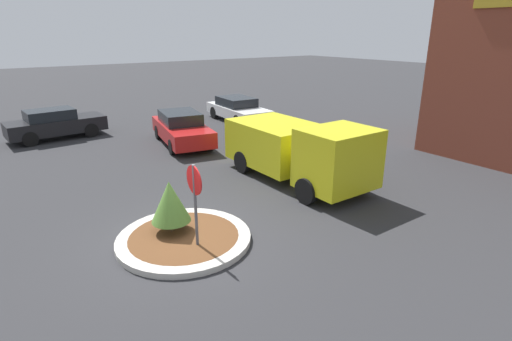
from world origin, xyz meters
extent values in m
plane|color=#2D2D30|center=(0.00, 0.00, 0.00)|extent=(120.00, 120.00, 0.00)
cylinder|color=#BCB7AD|center=(0.00, 0.00, 0.08)|extent=(3.33, 3.33, 0.15)
cylinder|color=brown|center=(0.00, 0.00, 0.08)|extent=(2.73, 2.73, 0.15)
cylinder|color=#4C4C51|center=(0.57, 0.08, 1.08)|extent=(0.07, 0.07, 2.16)
cylinder|color=#B71414|center=(0.57, 0.08, 1.79)|extent=(0.70, 0.03, 0.70)
cylinder|color=brown|center=(-0.41, -0.13, 0.30)|extent=(0.08, 0.08, 0.29)
cone|color=#4C752D|center=(-0.41, -0.13, 0.97)|extent=(0.99, 0.99, 1.06)
cube|color=gold|center=(0.21, 5.14, 1.28)|extent=(1.82, 2.24, 1.84)
cube|color=gold|center=(-2.85, 5.15, 1.11)|extent=(3.40, 2.36, 1.49)
cube|color=black|center=(0.84, 5.14, 1.61)|extent=(0.05, 2.00, 0.64)
cylinder|color=black|center=(0.04, 6.22, 0.41)|extent=(0.82, 0.26, 0.81)
cylinder|color=black|center=(0.03, 4.06, 0.41)|extent=(0.82, 0.26, 0.81)
cylinder|color=black|center=(-3.46, 6.24, 0.41)|extent=(0.82, 0.26, 0.81)
cylinder|color=black|center=(-3.47, 4.08, 0.41)|extent=(0.82, 0.26, 0.81)
cube|color=#B21919|center=(-8.38, 3.99, 0.63)|extent=(4.96, 2.67, 0.69)
cube|color=black|center=(-8.61, 4.03, 1.23)|extent=(2.52, 2.00, 0.52)
cylinder|color=black|center=(-6.79, 4.54, 0.33)|extent=(0.69, 0.32, 0.67)
cylinder|color=black|center=(-7.10, 2.89, 0.33)|extent=(0.69, 0.32, 0.67)
cylinder|color=black|center=(-9.65, 5.09, 0.33)|extent=(0.69, 0.32, 0.67)
cylinder|color=black|center=(-9.96, 3.44, 0.33)|extent=(0.69, 0.32, 0.67)
cube|color=black|center=(-12.94, -0.52, 0.63)|extent=(2.00, 4.51, 0.68)
cube|color=black|center=(-12.92, -0.74, 1.21)|extent=(1.64, 2.21, 0.49)
cylinder|color=black|center=(-13.81, 0.79, 0.34)|extent=(0.23, 0.69, 0.68)
cylinder|color=black|center=(-12.25, 0.90, 0.34)|extent=(0.23, 0.69, 0.68)
cylinder|color=black|center=(-13.62, -1.93, 0.34)|extent=(0.23, 0.69, 0.68)
cylinder|color=black|center=(-12.06, -1.82, 0.34)|extent=(0.23, 0.69, 0.68)
cube|color=silver|center=(-11.11, 8.88, 0.59)|extent=(4.84, 2.20, 0.57)
cube|color=black|center=(-11.35, 8.89, 1.12)|extent=(2.38, 1.81, 0.50)
cylinder|color=black|center=(-9.59, 9.64, 0.35)|extent=(0.72, 0.26, 0.71)
cylinder|color=black|center=(-9.72, 7.91, 0.35)|extent=(0.72, 0.26, 0.71)
cylinder|color=black|center=(-12.51, 9.84, 0.35)|extent=(0.72, 0.26, 0.71)
cylinder|color=black|center=(-12.64, 8.12, 0.35)|extent=(0.72, 0.26, 0.71)
camera|label=1|loc=(8.24, -3.67, 4.96)|focal=28.00mm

